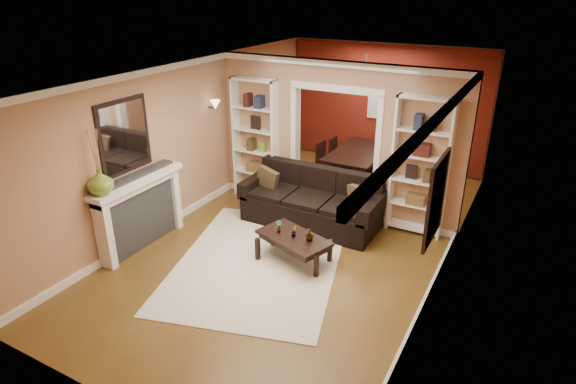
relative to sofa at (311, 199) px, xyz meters
The scene contains 30 objects.
floor 0.66m from the sofa, 78.16° to the right, with size 8.00×8.00×0.00m, color brown.
ceiling 2.28m from the sofa, 78.16° to the right, with size 8.00×8.00×0.00m, color white.
wall_back 3.66m from the sofa, 88.48° to the left, with size 8.00×8.00×0.00m, color tan.
wall_front 4.54m from the sofa, 88.79° to the right, with size 8.00×8.00×0.00m, color tan.
wall_left 2.37m from the sofa, 168.21° to the right, with size 8.00×8.00×0.00m, color tan.
wall_right 2.54m from the sofa, 10.87° to the right, with size 8.00×8.00×0.00m, color tan.
partition_wall 1.16m from the sofa, 82.83° to the left, with size 4.50×0.15×2.70m, color tan.
red_back_panel 3.62m from the sofa, 88.46° to the left, with size 4.44×0.04×2.64m, color maroon.
dining_window 3.65m from the sofa, 88.45° to the left, with size 0.78×0.03×0.98m, color #8CA5CC.
area_rug 1.57m from the sofa, 95.33° to the right, with size 2.34×3.28×0.01m, color beige.
sofa is the anchor object (origin of this frame).
pillow_left 0.87m from the sofa, behind, with size 0.39×0.11×0.39m, color brown.
pillow_right 0.87m from the sofa, ahead, with size 0.41×0.12×0.41m, color brown.
coffee_table 1.29m from the sofa, 75.77° to the right, with size 1.10×0.60×0.42m, color black.
plant_left 1.23m from the sofa, 87.49° to the right, with size 0.11×0.07×0.20m, color #336626.
plant_center 1.26m from the sofa, 75.77° to the right, with size 0.09×0.08×0.17m, color #336626.
plant_right 1.35m from the sofa, 65.14° to the right, with size 0.12×0.12×0.21m, color #336626.
bookshelf_left 1.71m from the sofa, 158.28° to the left, with size 0.90×0.30×2.30m, color white.
bookshelf_right 1.87m from the sofa, 19.43° to the left, with size 0.90×0.30×2.30m, color white.
fireplace 2.79m from the sofa, 135.66° to the right, with size 0.32×1.70×1.16m, color white.
vase 3.40m from the sofa, 127.38° to the right, with size 0.36×0.36×0.37m, color olive.
mirror 3.18m from the sofa, 137.60° to the right, with size 0.03×0.95×1.10m, color silver.
wall_sconce 2.47m from the sofa, behind, with size 0.18×0.18×0.22m, color #FFE0A5.
framed_art 2.93m from the sofa, 32.18° to the right, with size 0.04×0.85×1.05m, color black.
dining_table 2.34m from the sofa, 89.77° to the left, with size 1.00×1.80×0.63m, color black.
dining_chair_nw 2.11m from the sofa, 104.87° to the left, with size 0.42×0.42×0.85m, color black.
dining_chair_ne 2.11m from the sofa, 74.64° to the left, with size 0.39×0.39×0.78m, color black.
dining_chair_sw 2.69m from the sofa, 101.59° to the left, with size 0.38×0.38×0.77m, color black.
dining_chair_se 2.70m from the sofa, 78.02° to the left, with size 0.46×0.46×0.93m, color black.
chandelier 2.73m from the sofa, 87.60° to the left, with size 0.50×0.50×0.30m, color #3B291B.
Camera 1 is at (3.14, -6.32, 3.89)m, focal length 30.00 mm.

